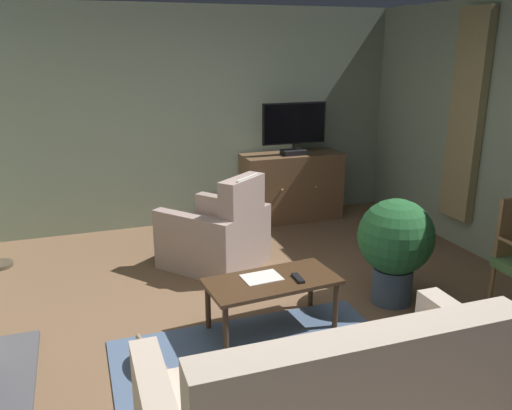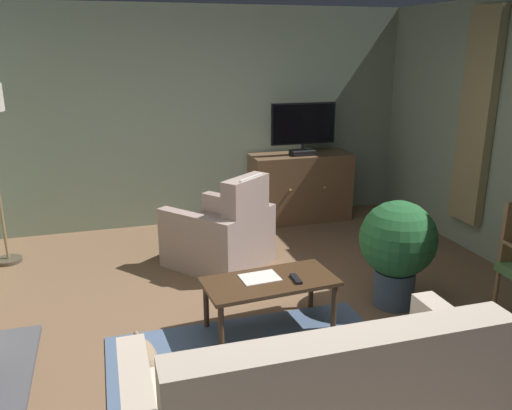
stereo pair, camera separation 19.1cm
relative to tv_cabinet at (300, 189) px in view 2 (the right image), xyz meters
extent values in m
cube|color=brown|center=(-1.23, -2.56, -0.43)|extent=(5.91, 6.32, 0.04)
cube|color=gray|center=(-1.23, 0.35, 0.91)|extent=(5.91, 0.10, 2.65)
cube|color=#8E7F56|center=(1.36, -1.49, 1.05)|extent=(0.10, 0.44, 2.23)
cube|color=slate|center=(-1.48, -3.11, -0.40)|extent=(2.06, 1.60, 0.01)
cube|color=#4A3523|center=(0.00, 0.00, -0.38)|extent=(1.22, 0.42, 0.06)
cube|color=brown|center=(0.00, 0.00, 0.02)|extent=(1.28, 0.48, 0.86)
sphere|color=tan|center=(-0.23, -0.26, 0.07)|extent=(0.03, 0.03, 0.03)
sphere|color=tan|center=(0.23, -0.26, 0.07)|extent=(0.03, 0.03, 0.03)
cube|color=black|center=(0.00, -0.05, 0.48)|extent=(0.30, 0.20, 0.06)
cylinder|color=black|center=(0.00, -0.05, 0.55)|extent=(0.04, 0.04, 0.08)
cube|color=black|center=(0.00, -0.05, 0.85)|extent=(0.83, 0.05, 0.51)
cube|color=black|center=(0.00, -0.08, 0.85)|extent=(0.79, 0.01, 0.47)
cube|color=#422B19|center=(-1.23, -2.52, 0.01)|extent=(1.07, 0.58, 0.03)
cylinder|color=#422B19|center=(-0.78, -2.29, -0.21)|extent=(0.04, 0.04, 0.40)
cylinder|color=#422B19|center=(-1.71, -2.36, -0.21)|extent=(0.04, 0.04, 0.40)
cylinder|color=#422B19|center=(-0.75, -2.68, -0.21)|extent=(0.04, 0.04, 0.40)
cylinder|color=#422B19|center=(-1.68, -2.76, -0.21)|extent=(0.04, 0.04, 0.40)
cube|color=black|center=(-1.04, -2.59, 0.03)|extent=(0.05, 0.17, 0.02)
cube|color=silver|center=(-1.30, -2.47, 0.02)|extent=(0.32, 0.24, 0.01)
cube|color=#C6B29E|center=(-1.43, -4.25, 0.30)|extent=(1.67, 0.20, 0.51)
cube|color=#C6B29E|center=(-0.52, -3.91, -0.07)|extent=(0.15, 0.88, 0.68)
cube|color=slate|center=(-1.81, -4.04, 0.17)|extent=(0.38, 0.18, 0.36)
cube|color=#A3897F|center=(-1.34, -1.11, -0.20)|extent=(0.99, 1.05, 0.42)
cube|color=#A3897F|center=(-1.11, -1.39, 0.29)|extent=(0.55, 0.49, 0.55)
cube|color=#A3897F|center=(-1.60, -1.33, -0.10)|extent=(0.66, 0.78, 0.62)
cube|color=#A3897F|center=(-1.07, -0.90, -0.10)|extent=(0.66, 0.78, 0.62)
cube|color=white|center=(-1.07, -1.45, 0.46)|extent=(0.29, 0.24, 0.24)
cylinder|color=olive|center=(0.65, -2.85, -0.21)|extent=(0.04, 0.04, 0.41)
cylinder|color=#3D4C5B|center=(-0.06, -2.44, -0.25)|extent=(0.35, 0.35, 0.32)
sphere|color=#235B2D|center=(-0.06, -2.44, 0.21)|extent=(0.66, 0.66, 0.66)
ellipsoid|color=#937A5B|center=(-2.25, -2.78, -0.32)|extent=(0.25, 0.43, 0.19)
sphere|color=#937A5B|center=(-2.21, -3.02, -0.29)|extent=(0.14, 0.14, 0.14)
cone|color=#937A5B|center=(-2.17, -3.02, -0.22)|extent=(0.04, 0.04, 0.04)
cone|color=#937A5B|center=(-2.25, -3.03, -0.22)|extent=(0.04, 0.04, 0.04)
cylinder|color=#937A5B|center=(-2.25, -2.47, -0.35)|extent=(0.07, 0.23, 0.06)
cylinder|color=#4C4233|center=(-3.45, -0.46, -0.39)|extent=(0.27, 0.27, 0.04)
camera|label=1|loc=(-2.58, -6.01, 1.78)|focal=36.63mm
camera|label=2|loc=(-2.39, -6.07, 1.78)|focal=36.63mm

